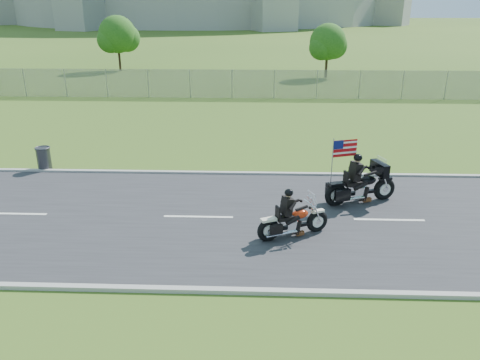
{
  "coord_description": "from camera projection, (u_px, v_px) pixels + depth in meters",
  "views": [
    {
      "loc": [
        -0.17,
        -13.39,
        6.41
      ],
      "look_at": [
        -0.68,
        0.0,
        1.31
      ],
      "focal_mm": 35.0,
      "sensor_mm": 36.0,
      "label": 1
    }
  ],
  "objects": [
    {
      "name": "tree_fence_mid",
      "position": [
        118.0,
        36.0,
        45.89
      ],
      "size": [
        3.96,
        3.69,
        5.3
      ],
      "color": "#382316",
      "rests_on": "ground"
    },
    {
      "name": "fence",
      "position": [
        190.0,
        84.0,
        33.28
      ],
      "size": [
        60.0,
        0.03,
        2.0
      ],
      "primitive_type": "cube",
      "color": "gray",
      "rests_on": "ground"
    },
    {
      "name": "trash_can",
      "position": [
        44.0,
        159.0,
        18.94
      ],
      "size": [
        0.66,
        0.66,
        0.94
      ],
      "primitive_type": "cylinder",
      "rotation": [
        0.0,
        0.0,
        0.24
      ],
      "color": "#313136",
      "rests_on": "ground"
    },
    {
      "name": "curb_south",
      "position": [
        262.0,
        292.0,
        10.98
      ],
      "size": [
        120.0,
        0.18,
        0.12
      ],
      "primitive_type": "cube",
      "color": "#9E9B93",
      "rests_on": "ground"
    },
    {
      "name": "road",
      "position": [
        261.0,
        218.0,
        14.77
      ],
      "size": [
        120.0,
        8.0,
        0.04
      ],
      "primitive_type": "cube",
      "color": "#28282B",
      "rests_on": "ground"
    },
    {
      "name": "ground",
      "position": [
        261.0,
        219.0,
        14.78
      ],
      "size": [
        420.0,
        420.0,
        0.0
      ],
      "primitive_type": "plane",
      "color": "#2C4616",
      "rests_on": "ground"
    },
    {
      "name": "motorcycle_lead",
      "position": [
        292.0,
        222.0,
        13.48
      ],
      "size": [
        2.15,
        1.16,
        1.53
      ],
      "rotation": [
        0.0,
        0.0,
        0.42
      ],
      "color": "black",
      "rests_on": "ground"
    },
    {
      "name": "tree_fence_near",
      "position": [
        328.0,
        44.0,
        41.56
      ],
      "size": [
        3.52,
        3.28,
        4.75
      ],
      "color": "#382316",
      "rests_on": "ground"
    },
    {
      "name": "motorcycle_follow",
      "position": [
        361.0,
        186.0,
        15.75
      ],
      "size": [
        2.57,
        1.28,
        2.21
      ],
      "rotation": [
        0.0,
        0.0,
        0.33
      ],
      "color": "black",
      "rests_on": "ground"
    },
    {
      "name": "curb_north",
      "position": [
        261.0,
        174.0,
        18.54
      ],
      "size": [
        120.0,
        0.18,
        0.12
      ],
      "primitive_type": "cube",
      "color": "#9E9B93",
      "rests_on": "ground"
    }
  ]
}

